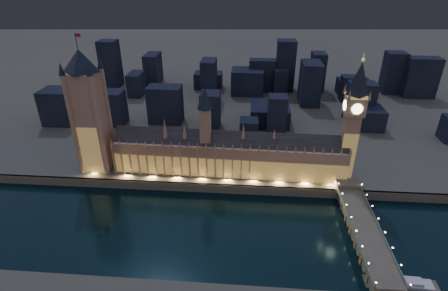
# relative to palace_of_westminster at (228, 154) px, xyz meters

# --- Properties ---
(ground_plane) EXTENTS (2000.00, 2000.00, 0.00)m
(ground_plane) POSITION_rel_palace_of_westminster_xyz_m (-7.80, -61.74, -26.37)
(ground_plane) COLOR black
(ground_plane) RESTS_ON ground
(north_bank) EXTENTS (2000.00, 960.00, 8.00)m
(north_bank) POSITION_rel_palace_of_westminster_xyz_m (-7.80, 458.26, -22.37)
(north_bank) COLOR #3B4341
(north_bank) RESTS_ON ground
(embankment_wall) EXTENTS (2000.00, 2.50, 8.00)m
(embankment_wall) POSITION_rel_palace_of_westminster_xyz_m (-7.80, -20.74, -22.37)
(embankment_wall) COLOR #47573F
(embankment_wall) RESTS_ON ground
(palace_of_westminster) EXTENTS (202.00, 25.61, 78.00)m
(palace_of_westminster) POSITION_rel_palace_of_westminster_xyz_m (0.00, 0.00, 0.00)
(palace_of_westminster) COLOR #927258
(palace_of_westminster) RESTS_ON north_bank
(victoria_tower) EXTENTS (31.68, 31.68, 118.48)m
(victoria_tower) POSITION_rel_palace_of_westminster_xyz_m (-117.80, 0.18, 40.37)
(victoria_tower) COLOR #927258
(victoria_tower) RESTS_ON north_bank
(elizabeth_tower) EXTENTS (18.00, 18.00, 107.33)m
(elizabeth_tower) POSITION_rel_palace_of_westminster_xyz_m (100.20, 0.18, 41.44)
(elizabeth_tower) COLOR #927258
(elizabeth_tower) RESTS_ON north_bank
(westminster_bridge) EXTENTS (19.65, 113.00, 15.90)m
(westminster_bridge) POSITION_rel_palace_of_westminster_xyz_m (101.10, -65.18, -20.39)
(westminster_bridge) COLOR #47573F
(westminster_bridge) RESTS_ON ground
(river_boat) EXTENTS (43.88, 11.88, 4.50)m
(river_boat) POSITION_rel_palace_of_westminster_xyz_m (113.40, -108.41, -24.81)
(river_boat) COLOR #47573F
(river_boat) RESTS_ON ground
(city_backdrop) EXTENTS (489.43, 215.63, 71.60)m
(city_backdrop) POSITION_rel_palace_of_westminster_xyz_m (31.07, 184.88, 3.83)
(city_backdrop) COLOR black
(city_backdrop) RESTS_ON north_bank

